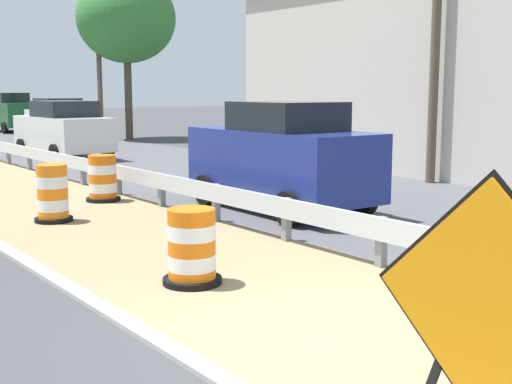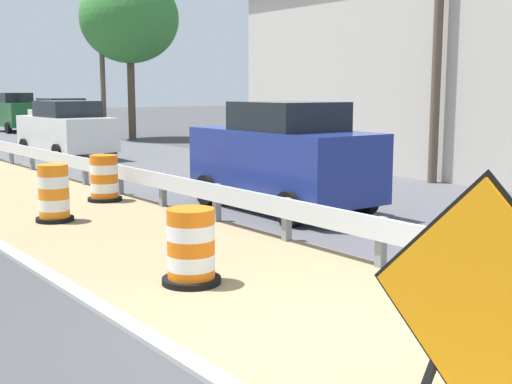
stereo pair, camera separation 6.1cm
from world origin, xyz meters
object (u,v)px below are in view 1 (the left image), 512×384
at_px(traffic_barrel_mid, 103,181).
at_px(car_distant_a, 60,119).
at_px(car_trailing_near_lane, 12,112).
at_px(traffic_barrel_close, 53,196).
at_px(car_lead_far_lane, 63,129).
at_px(utility_pole_mid, 99,63).
at_px(warning_sign_diamond, 485,314).
at_px(utility_pole_near, 436,17).
at_px(traffic_barrel_nearest, 192,250).
at_px(car_trailing_far_lane, 282,157).

height_order(traffic_barrel_mid, car_distant_a, car_distant_a).
bearing_deg(car_trailing_near_lane, traffic_barrel_close, -16.53).
height_order(car_lead_far_lane, utility_pole_mid, utility_pole_mid).
height_order(warning_sign_diamond, car_distant_a, car_distant_a).
height_order(car_trailing_near_lane, utility_pole_near, utility_pole_near).
height_order(warning_sign_diamond, utility_pole_mid, utility_pole_mid).
relative_size(traffic_barrel_nearest, utility_pole_near, 0.12).
bearing_deg(car_trailing_near_lane, warning_sign_diamond, -13.77).
relative_size(traffic_barrel_close, car_distant_a, 0.25).
height_order(car_trailing_far_lane, utility_pole_mid, utility_pole_mid).
bearing_deg(traffic_barrel_mid, traffic_barrel_close, -137.15).
bearing_deg(traffic_barrel_nearest, traffic_barrel_mid, 74.57).
relative_size(warning_sign_diamond, traffic_barrel_close, 1.84).
height_order(traffic_barrel_nearest, car_trailing_near_lane, car_trailing_near_lane).
distance_m(warning_sign_diamond, utility_pole_near, 14.16).
bearing_deg(traffic_barrel_mid, car_lead_far_lane, 73.17).
bearing_deg(traffic_barrel_mid, warning_sign_diamond, -103.05).
xyz_separation_m(car_trailing_far_lane, utility_pole_mid, (5.27, 20.12, 2.57)).
bearing_deg(car_distant_a, car_lead_far_lane, -22.07).
height_order(car_trailing_near_lane, car_lead_far_lane, car_trailing_near_lane).
bearing_deg(utility_pole_mid, car_trailing_far_lane, -104.68).
height_order(traffic_barrel_mid, utility_pole_mid, utility_pole_mid).
bearing_deg(utility_pole_near, car_lead_far_lane, 113.26).
distance_m(warning_sign_diamond, car_lead_far_lane, 21.50).
xyz_separation_m(traffic_barrel_mid, car_distant_a, (5.99, 17.92, 0.55)).
bearing_deg(car_distant_a, traffic_barrel_close, -23.27).
distance_m(warning_sign_diamond, car_distant_a, 30.38).
relative_size(traffic_barrel_close, car_trailing_near_lane, 0.26).
relative_size(car_lead_far_lane, utility_pole_mid, 0.68).
distance_m(car_distant_a, utility_pole_mid, 3.30).
distance_m(traffic_barrel_close, car_lead_far_lane, 12.08).
xyz_separation_m(traffic_barrel_nearest, utility_pole_near, (9.87, 4.09, 3.79)).
bearing_deg(traffic_barrel_nearest, traffic_barrel_close, 88.91).
distance_m(car_trailing_near_lane, utility_pole_mid, 9.37).
relative_size(traffic_barrel_nearest, car_trailing_near_lane, 0.24).
bearing_deg(car_trailing_far_lane, traffic_barrel_mid, 37.79).
height_order(traffic_barrel_nearest, car_lead_far_lane, car_lead_far_lane).
height_order(warning_sign_diamond, traffic_barrel_mid, warning_sign_diamond).
bearing_deg(traffic_barrel_close, car_trailing_far_lane, -21.88).
relative_size(traffic_barrel_close, car_lead_far_lane, 0.22).
height_order(traffic_barrel_nearest, traffic_barrel_close, traffic_barrel_close).
xyz_separation_m(warning_sign_diamond, traffic_barrel_mid, (2.60, 11.22, -0.60)).
distance_m(traffic_barrel_nearest, car_lead_far_lane, 16.80).
relative_size(warning_sign_diamond, car_lead_far_lane, 0.41).
bearing_deg(utility_pole_near, car_trailing_far_lane, -172.24).
xyz_separation_m(car_lead_far_lane, utility_pole_mid, (4.76, 7.32, 2.64)).
relative_size(traffic_barrel_nearest, utility_pole_mid, 0.14).
bearing_deg(warning_sign_diamond, utility_pole_mid, -114.99).
height_order(utility_pole_near, utility_pole_mid, utility_pole_near).
bearing_deg(warning_sign_diamond, traffic_barrel_close, -100.21).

